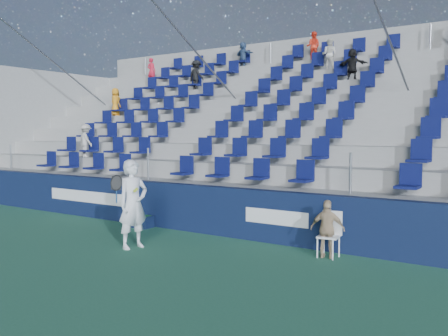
% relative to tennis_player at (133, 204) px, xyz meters
% --- Properties ---
extents(ground, '(70.00, 70.00, 0.00)m').
position_rel_tennis_player_xyz_m(ground, '(0.91, -0.90, -0.98)').
color(ground, '#2E6B4C').
rests_on(ground, ground).
extents(sponsor_wall, '(24.00, 0.32, 1.20)m').
position_rel_tennis_player_xyz_m(sponsor_wall, '(0.91, 2.25, -0.38)').
color(sponsor_wall, '#101B3D').
rests_on(sponsor_wall, ground).
extents(grandstand, '(24.00, 8.17, 6.63)m').
position_rel_tennis_player_xyz_m(grandstand, '(0.90, 7.34, 1.16)').
color(grandstand, '#989793').
rests_on(grandstand, ground).
extents(tennis_player, '(0.70, 0.79, 1.95)m').
position_rel_tennis_player_xyz_m(tennis_player, '(0.00, 0.00, 0.00)').
color(tennis_player, silver).
rests_on(tennis_player, ground).
extents(line_judge_chair, '(0.47, 0.48, 0.93)m').
position_rel_tennis_player_xyz_m(line_judge_chair, '(3.86, 1.74, -0.44)').
color(line_judge_chair, white).
rests_on(line_judge_chair, ground).
extents(line_judge, '(0.74, 0.44, 1.18)m').
position_rel_tennis_player_xyz_m(line_judge, '(3.86, 1.60, -0.38)').
color(line_judge, tan).
rests_on(line_judge, ground).
extents(ball_bin, '(0.60, 0.41, 0.33)m').
position_rel_tennis_player_xyz_m(ball_bin, '(-1.55, 1.85, -0.80)').
color(ball_bin, '#0F1A37').
rests_on(ball_bin, ground).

